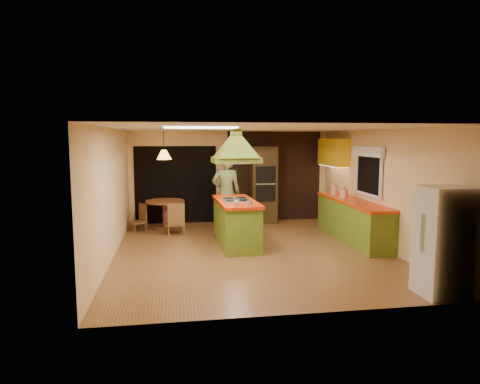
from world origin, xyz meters
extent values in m
plane|color=brown|center=(0.00, 0.00, 0.00)|extent=(6.50, 6.50, 0.00)
plane|color=beige|center=(0.00, 3.25, 1.25)|extent=(5.50, 0.00, 5.50)
plane|color=beige|center=(0.00, -3.25, 1.25)|extent=(5.50, 0.00, 5.50)
plane|color=beige|center=(-2.75, 0.00, 1.25)|extent=(0.00, 6.50, 6.50)
plane|color=beige|center=(2.75, 0.00, 1.25)|extent=(0.00, 6.50, 6.50)
plane|color=silver|center=(0.00, 0.00, 2.50)|extent=(6.50, 6.50, 0.00)
cube|color=#381E14|center=(1.25, 3.23, 1.25)|extent=(2.64, 0.03, 2.50)
cube|color=black|center=(-1.50, 3.23, 1.05)|extent=(2.20, 0.03, 2.10)
cube|color=olive|center=(2.45, 0.60, 0.43)|extent=(0.58, 3.00, 0.86)
cube|color=#E53807|center=(2.45, 0.60, 0.89)|extent=(0.62, 3.05, 0.06)
cube|color=yellow|center=(2.57, 2.20, 1.95)|extent=(0.34, 1.40, 0.70)
cube|color=black|center=(2.72, 0.40, 1.55)|extent=(0.03, 1.16, 0.96)
cube|color=white|center=(2.67, 0.40, 2.02)|extent=(0.10, 1.35, 0.22)
cube|color=white|center=(-1.10, -1.20, 2.48)|extent=(1.20, 0.60, 0.03)
cube|color=olive|center=(-0.24, 0.53, 0.46)|extent=(0.80, 1.92, 0.93)
cube|color=red|center=(-0.24, 0.53, 0.96)|extent=(0.86, 2.01, 0.06)
cube|color=silver|center=(-0.24, 0.53, 0.99)|extent=(0.60, 0.85, 0.02)
cube|color=#56681A|center=(-0.24, 0.53, 1.85)|extent=(1.02, 0.75, 0.12)
pyramid|color=#56681A|center=(-0.24, 0.53, 2.35)|extent=(1.02, 0.75, 0.45)
cube|color=#56681A|center=(-0.24, 0.53, 2.43)|extent=(0.22, 0.22, 0.14)
imported|color=#535E31|center=(-0.29, 1.87, 0.97)|extent=(0.73, 0.51, 1.94)
cube|color=silver|center=(2.33, -2.89, 0.81)|extent=(0.67, 0.63, 1.62)
cube|color=#423015|center=(0.87, 2.95, 1.04)|extent=(0.69, 0.58, 2.09)
cube|color=black|center=(0.87, 2.65, 1.34)|extent=(0.54, 0.02, 0.45)
cube|color=black|center=(0.87, 2.65, 0.84)|extent=(0.54, 0.02, 0.45)
cylinder|color=brown|center=(-1.78, 2.47, 0.71)|extent=(0.98, 0.98, 0.05)
cylinder|color=brown|center=(-1.78, 2.47, 0.37)|extent=(0.14, 0.14, 0.69)
cylinder|color=brown|center=(-1.78, 2.47, 0.03)|extent=(0.55, 0.55, 0.05)
cone|color=#FF9E3F|center=(-1.78, 2.47, 1.90)|extent=(0.41, 0.41, 0.24)
cylinder|color=beige|center=(2.40, 1.61, 1.04)|extent=(0.20, 0.20, 0.23)
cylinder|color=beige|center=(2.40, 0.97, 1.02)|extent=(0.18, 0.18, 0.20)
cylinder|color=beige|center=(2.40, 1.07, 1.00)|extent=(0.15, 0.15, 0.17)
camera|label=1|loc=(-1.57, -8.46, 2.30)|focal=32.00mm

